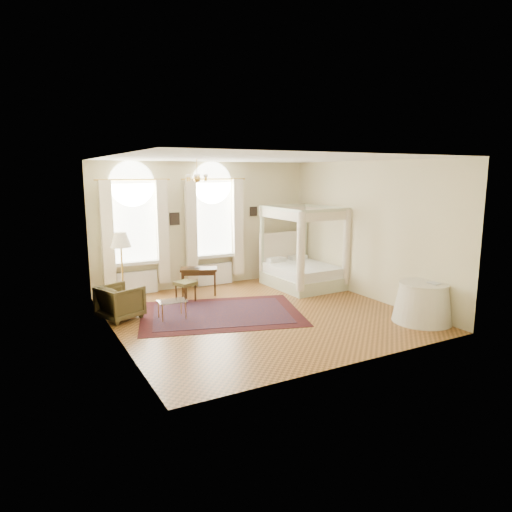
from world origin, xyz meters
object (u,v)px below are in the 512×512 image
Objects in this scene: coffee_table at (172,303)px; floor_lamp at (121,244)px; armchair at (120,302)px; canopy_bed at (303,269)px; side_table at (423,302)px; stool at (185,285)px; writing_desk at (199,272)px; nightstand at (285,268)px.

coffee_table is 1.81m from floor_lamp.
armchair is 1.36× the size of coffee_table.
canopy_bed is 4.92m from armchair.
armchair is 0.66× the size of side_table.
canopy_bed is at bearing -2.92° from floor_lamp.
canopy_bed is 3.26m from stool.
canopy_bed is at bearing -11.75° from writing_desk.
stool reaches higher than coffee_table.
stool is at bearing 177.79° from canopy_bed.
floor_lamp is (-4.82, -0.89, 1.19)m from nightstand.
writing_desk is at bearing 40.80° from stool.
nightstand is 0.73× the size of armchair.
nightstand is at bearing 10.86° from writing_desk.
floor_lamp is at bearing 175.47° from stool.
armchair reaches higher than coffee_table.
writing_desk is at bearing 168.25° from canopy_bed.
stool is at bearing 135.26° from side_table.
stool is at bearing -92.75° from armchair.
side_table is (0.36, -4.72, 0.11)m from nightstand.
armchair is 1.34m from floor_lamp.
canopy_bed is 1.24× the size of floor_lamp.
side_table reaches higher than armchair.
side_table is at bearing -44.74° from stool.
armchair is at bearing -107.40° from floor_lamp.
writing_desk reaches higher than coffee_table.
floor_lamp is (0.22, 0.71, 1.12)m from armchair.
canopy_bed reaches higher than floor_lamp.
floor_lamp is (-1.94, -0.33, 0.90)m from writing_desk.
coffee_table is 0.48× the size of side_table.
nightstand is 1.05× the size of stool.
floor_lamp is (-0.72, 1.22, 1.13)m from coffee_table.
side_table is at bearing -82.05° from canopy_bed.
stool is 1.75m from armchair.
side_table is (3.76, -3.72, -0.00)m from stool.
side_table reaches higher than coffee_table.
writing_desk is 1.84× the size of stool.
canopy_bed reaches higher than nightstand.
writing_desk is at bearing -86.93° from armchair.
nightstand reaches higher than stool.
coffee_table is at bearing -166.09° from canopy_bed.
canopy_bed is 2.80m from writing_desk.
coffee_table is (-3.95, -0.98, -0.14)m from canopy_bed.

